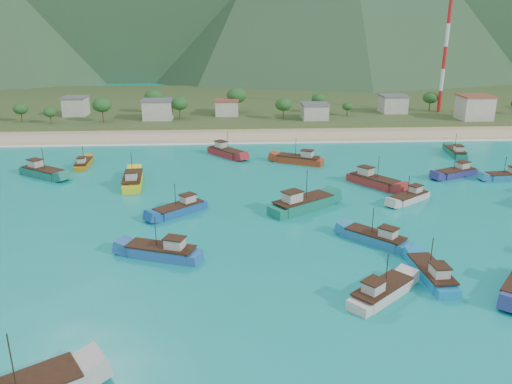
{
  "coord_description": "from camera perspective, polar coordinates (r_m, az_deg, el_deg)",
  "views": [
    {
      "loc": [
        -6.79,
        -65.48,
        31.12
      ],
      "look_at": [
        -2.01,
        18.0,
        3.0
      ],
      "focal_mm": 35.0,
      "sensor_mm": 36.0,
      "label": 1
    }
  ],
  "objects": [
    {
      "name": "ground",
      "position": [
        72.82,
        2.41,
        -6.73
      ],
      "size": [
        600.0,
        600.0,
        0.0
      ],
      "primitive_type": "plane",
      "color": "#0D8993",
      "rests_on": "ground"
    },
    {
      "name": "beach",
      "position": [
        147.95,
        -0.58,
        6.44
      ],
      "size": [
        400.0,
        18.0,
        1.2
      ],
      "primitive_type": "cube",
      "color": "beige",
      "rests_on": "ground"
    },
    {
      "name": "land",
      "position": [
        207.94,
        -1.39,
        9.97
      ],
      "size": [
        400.0,
        110.0,
        2.4
      ],
      "primitive_type": "cube",
      "color": "#385123",
      "rests_on": "ground"
    },
    {
      "name": "surf_line",
      "position": [
        138.69,
        -0.39,
        5.62
      ],
      "size": [
        400.0,
        2.5,
        0.08
      ],
      "primitive_type": "cube",
      "color": "white",
      "rests_on": "ground"
    },
    {
      "name": "village",
      "position": [
        171.25,
        5.66,
        9.59
      ],
      "size": [
        221.86,
        25.07,
        7.36
      ],
      "color": "beige",
      "rests_on": "ground"
    },
    {
      "name": "vegetation",
      "position": [
        171.8,
        0.18,
        9.97
      ],
      "size": [
        278.06,
        25.85,
        9.29
      ],
      "color": "#235623",
      "rests_on": "ground"
    },
    {
      "name": "radio_tower",
      "position": [
        189.16,
        20.88,
        15.28
      ],
      "size": [
        1.2,
        1.2,
        44.84
      ],
      "color": "red",
      "rests_on": "ground"
    },
    {
      "name": "boat_1",
      "position": [
        62.58,
        14.13,
        -11.13
      ],
      "size": [
        9.59,
        8.76,
        5.94
      ],
      "rotation": [
        0.0,
        0.0,
        5.41
      ],
      "color": "beige",
      "rests_on": "ground"
    },
    {
      "name": "boat_2",
      "position": [
        87.52,
        -8.71,
        -1.99
      ],
      "size": [
        9.48,
        8.84,
        5.92
      ],
      "rotation": [
        0.0,
        0.0,
        2.29
      ],
      "color": "#164E93",
      "rests_on": "ground"
    },
    {
      "name": "boat_5",
      "position": [
        116.96,
        -23.2,
        2.05
      ],
      "size": [
        11.38,
        9.38,
        6.8
      ],
      "rotation": [
        0.0,
        0.0,
        4.1
      ],
      "color": "#1E7563",
      "rests_on": "ground"
    },
    {
      "name": "boat_8",
      "position": [
        118.07,
        26.71,
        1.57
      ],
      "size": [
        9.36,
        3.47,
        5.42
      ],
      "rotation": [
        0.0,
        0.0,
        1.66
      ],
      "color": "teal",
      "rests_on": "ground"
    },
    {
      "name": "boat_10",
      "position": [
        77.0,
        13.57,
        -5.25
      ],
      "size": [
        9.17,
        9.25,
        5.94
      ],
      "rotation": [
        0.0,
        0.0,
        0.78
      ],
      "color": "teal",
      "rests_on": "ground"
    },
    {
      "name": "boat_11",
      "position": [
        121.88,
        -19.1,
        3.02
      ],
      "size": [
        2.97,
        8.81,
        5.14
      ],
      "rotation": [
        0.0,
        0.0,
        0.05
      ],
      "color": "#AF7A14",
      "rests_on": "ground"
    },
    {
      "name": "boat_14",
      "position": [
        96.71,
        17.15,
        -0.67
      ],
      "size": [
        9.04,
        7.62,
        5.44
      ],
      "rotation": [
        0.0,
        0.0,
        2.2
      ],
      "color": "beige",
      "rests_on": "ground"
    },
    {
      "name": "boat_20",
      "position": [
        124.96,
        -3.46,
        4.51
      ],
      "size": [
        9.5,
        10.85,
        6.61
      ],
      "rotation": [
        0.0,
        0.0,
        3.81
      ],
      "color": "maroon",
      "rests_on": "ground"
    },
    {
      "name": "boat_21",
      "position": [
        68.52,
        19.44,
        -8.94
      ],
      "size": [
        3.37,
        10.15,
        5.93
      ],
      "rotation": [
        0.0,
        0.0,
        0.04
      ],
      "color": "#137CB7",
      "rests_on": "ground"
    },
    {
      "name": "boat_23",
      "position": [
        115.97,
        21.88,
        2.01
      ],
      "size": [
        10.41,
        6.82,
        5.95
      ],
      "rotation": [
        0.0,
        0.0,
        1.99
      ],
      "color": "navy",
      "rests_on": "ground"
    },
    {
      "name": "boat_24",
      "position": [
        71.66,
        -10.65,
        -6.82
      ],
      "size": [
        11.28,
        6.69,
        6.4
      ],
      "rotation": [
        0.0,
        0.0,
        1.22
      ],
      "color": "#265DA4",
      "rests_on": "ground"
    },
    {
      "name": "boat_25",
      "position": [
        134.9,
        21.81,
        4.2
      ],
      "size": [
        3.93,
        10.1,
        5.82
      ],
      "rotation": [
        0.0,
        0.0,
        6.18
      ],
      "color": "#14654F",
      "rests_on": "ground"
    },
    {
      "name": "boat_26",
      "position": [
        104.16,
        13.29,
        1.17
      ],
      "size": [
        9.58,
        11.21,
        6.77
      ],
      "rotation": [
        0.0,
        0.0,
        3.78
      ],
      "color": "maroon",
      "rests_on": "ground"
    },
    {
      "name": "boat_28",
      "position": [
        104.65,
        -13.91,
        1.23
      ],
      "size": [
        4.77,
        12.16,
        7.0
      ],
      "rotation": [
        0.0,
        0.0,
        0.11
      ],
      "color": "yellow",
      "rests_on": "ground"
    },
    {
      "name": "boat_30",
      "position": [
        118.28,
        4.92,
        3.66
      ],
      "size": [
        11.38,
        7.98,
        6.56
      ],
      "rotation": [
        0.0,
        0.0,
        1.1
      ],
      "color": "#9B391A",
      "rests_on": "ground"
    },
    {
      "name": "boat_31",
      "position": [
        88.32,
        5.28,
        -1.45
      ],
      "size": [
        12.66,
        10.35,
        7.55
      ],
      "rotation": [
        0.0,
        0.0,
        5.32
      ],
      "color": "#127259",
      "rests_on": "ground"
    }
  ]
}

